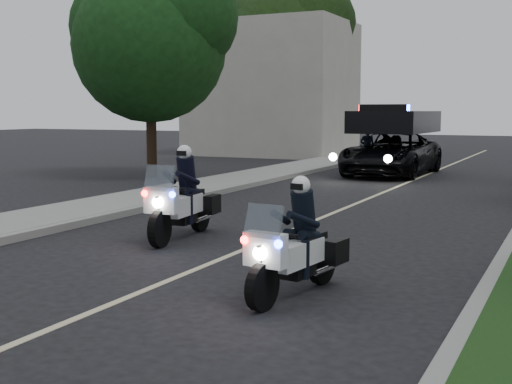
# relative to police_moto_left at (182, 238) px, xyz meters

# --- Properties ---
(ground) EXTENTS (120.00, 120.00, 0.00)m
(ground) POSITION_rel_police_moto_left_xyz_m (1.50, -3.44, 0.00)
(ground) COLOR black
(ground) RESTS_ON ground
(curb_left) EXTENTS (0.20, 60.00, 0.15)m
(curb_left) POSITION_rel_police_moto_left_xyz_m (-2.60, 6.56, 0.07)
(curb_left) COLOR gray
(curb_left) RESTS_ON ground
(sidewalk_left) EXTENTS (2.00, 60.00, 0.16)m
(sidewalk_left) POSITION_rel_police_moto_left_xyz_m (-3.70, 6.56, 0.08)
(sidewalk_left) COLOR gray
(sidewalk_left) RESTS_ON ground
(building_far) EXTENTS (8.00, 6.00, 7.00)m
(building_far) POSITION_rel_police_moto_left_xyz_m (-8.50, 22.56, 3.50)
(building_far) COLOR #A8A396
(building_far) RESTS_ON ground
(lane_marking) EXTENTS (0.12, 50.00, 0.01)m
(lane_marking) POSITION_rel_police_moto_left_xyz_m (1.50, 6.56, 0.00)
(lane_marking) COLOR #BFB78C
(lane_marking) RESTS_ON ground
(police_moto_left) EXTENTS (0.94, 2.12, 1.74)m
(police_moto_left) POSITION_rel_police_moto_left_xyz_m (0.00, 0.00, 0.00)
(police_moto_left) COLOR silver
(police_moto_left) RESTS_ON ground
(police_moto_right) EXTENTS (0.87, 1.89, 1.55)m
(police_moto_right) POSITION_rel_police_moto_left_xyz_m (3.39, -2.66, 0.00)
(police_moto_right) COLOR silver
(police_moto_right) RESTS_ON ground
(police_suv) EXTENTS (2.81, 5.78, 2.77)m
(police_suv) POSITION_rel_police_moto_left_xyz_m (0.32, 13.90, 0.00)
(police_suv) COLOR black
(police_suv) RESTS_ON ground
(bicycle) EXTENTS (0.59, 1.57, 0.82)m
(bicycle) POSITION_rel_police_moto_left_xyz_m (-0.56, 13.79, 0.00)
(bicycle) COLOR black
(bicycle) RESTS_ON ground
(cyclist) EXTENTS (0.58, 0.41, 1.55)m
(cyclist) POSITION_rel_police_moto_left_xyz_m (-0.56, 13.79, 0.00)
(cyclist) COLOR black
(cyclist) RESTS_ON ground
(tree_left_near) EXTENTS (7.17, 7.17, 9.00)m
(tree_left_near) POSITION_rel_police_moto_left_xyz_m (-7.14, 9.33, 0.00)
(tree_left_near) COLOR #164015
(tree_left_near) RESTS_ON ground
(tree_left_far) EXTENTS (6.86, 6.86, 11.20)m
(tree_left_far) POSITION_rel_police_moto_left_xyz_m (-8.28, 23.67, 0.00)
(tree_left_far) COLOR black
(tree_left_far) RESTS_ON ground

